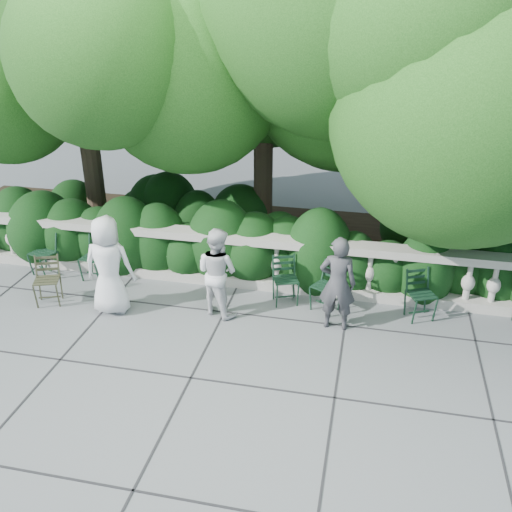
% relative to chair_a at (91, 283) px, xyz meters
% --- Properties ---
extents(ground, '(90.00, 90.00, 0.00)m').
position_rel_chair_a_xyz_m(ground, '(3.16, -1.28, 0.00)').
color(ground, '#595C61').
rests_on(ground, ground).
extents(balustrade, '(12.00, 0.44, 1.00)m').
position_rel_chair_a_xyz_m(balustrade, '(3.16, 0.52, 0.49)').
color(balustrade, '#9E998E').
rests_on(balustrade, ground).
extents(shrub_hedge, '(15.00, 2.60, 1.70)m').
position_rel_chair_a_xyz_m(shrub_hedge, '(3.16, 1.72, 0.00)').
color(shrub_hedge, black).
rests_on(shrub_hedge, ground).
extents(tree_canopy, '(15.04, 6.52, 6.78)m').
position_rel_chair_a_xyz_m(tree_canopy, '(3.84, 1.91, 3.96)').
color(tree_canopy, '#3F3023').
rests_on(tree_canopy, ground).
extents(chair_a, '(0.50, 0.54, 0.84)m').
position_rel_chair_a_xyz_m(chair_a, '(0.00, 0.00, 0.00)').
color(chair_a, black).
rests_on(chair_a, ground).
extents(chair_b, '(0.58, 0.61, 0.84)m').
position_rel_chair_a_xyz_m(chair_b, '(-1.04, -0.01, 0.00)').
color(chair_b, black).
rests_on(chair_b, ground).
extents(chair_c, '(0.62, 0.63, 0.84)m').
position_rel_chair_a_xyz_m(chair_c, '(4.22, -0.18, 0.00)').
color(chair_c, black).
rests_on(chair_c, ground).
extents(chair_d, '(0.58, 0.60, 0.84)m').
position_rel_chair_a_xyz_m(chair_d, '(3.65, -0.09, 0.00)').
color(chair_d, black).
rests_on(chair_d, ground).
extents(chair_f, '(0.60, 0.62, 0.84)m').
position_rel_chair_a_xyz_m(chair_f, '(5.88, -0.12, 0.00)').
color(chair_f, black).
rests_on(chair_f, ground).
extents(chair_weathered, '(0.58, 0.60, 0.84)m').
position_rel_chair_a_xyz_m(chair_weathered, '(-0.29, -0.96, 0.00)').
color(chair_weathered, black).
rests_on(chair_weathered, ground).
extents(person_businessman, '(0.86, 0.60, 1.68)m').
position_rel_chair_a_xyz_m(person_businessman, '(0.82, -0.81, 0.84)').
color(person_businessman, silver).
rests_on(person_businessman, ground).
extents(person_woman_grey, '(0.57, 0.37, 1.56)m').
position_rel_chair_a_xyz_m(person_woman_grey, '(4.50, -0.53, 0.78)').
color(person_woman_grey, '#38383C').
rests_on(person_woman_grey, ground).
extents(person_casual_man, '(0.90, 0.82, 1.51)m').
position_rel_chair_a_xyz_m(person_casual_man, '(2.56, -0.49, 0.75)').
color(person_casual_man, silver).
rests_on(person_casual_man, ground).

